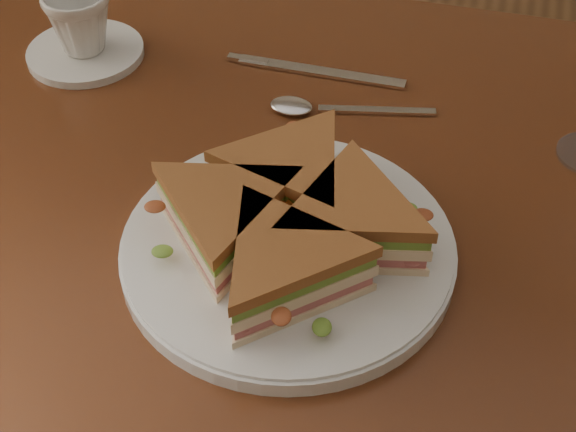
{
  "coord_description": "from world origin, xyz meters",
  "views": [
    {
      "loc": [
        0.16,
        -0.57,
        1.29
      ],
      "look_at": [
        0.03,
        -0.09,
        0.8
      ],
      "focal_mm": 50.0,
      "sensor_mm": 36.0,
      "label": 1
    }
  ],
  "objects_px": {
    "sandwich_wedges": "(288,220)",
    "plate": "(288,249)",
    "knife": "(309,70)",
    "table": "(286,254)",
    "saucer": "(86,52)",
    "coffee_cup": "(79,22)",
    "spoon": "(312,108)"
  },
  "relations": [
    {
      "from": "knife",
      "to": "coffee_cup",
      "type": "height_order",
      "value": "coffee_cup"
    },
    {
      "from": "spoon",
      "to": "saucer",
      "type": "bearing_deg",
      "value": 160.91
    },
    {
      "from": "coffee_cup",
      "to": "sandwich_wedges",
      "type": "bearing_deg",
      "value": -54.13
    },
    {
      "from": "sandwich_wedges",
      "to": "plate",
      "type": "bearing_deg",
      "value": 0.0
    },
    {
      "from": "spoon",
      "to": "saucer",
      "type": "xyz_separation_m",
      "value": [
        -0.29,
        0.03,
        0.0
      ]
    },
    {
      "from": "knife",
      "to": "coffee_cup",
      "type": "distance_m",
      "value": 0.28
    },
    {
      "from": "plate",
      "to": "sandwich_wedges",
      "type": "relative_size",
      "value": 1.03
    },
    {
      "from": "table",
      "to": "plate",
      "type": "height_order",
      "value": "plate"
    },
    {
      "from": "plate",
      "to": "coffee_cup",
      "type": "bearing_deg",
      "value": 141.86
    },
    {
      "from": "spoon",
      "to": "saucer",
      "type": "height_order",
      "value": "same"
    },
    {
      "from": "table",
      "to": "saucer",
      "type": "height_order",
      "value": "saucer"
    },
    {
      "from": "knife",
      "to": "coffee_cup",
      "type": "relative_size",
      "value": 2.74
    },
    {
      "from": "coffee_cup",
      "to": "table",
      "type": "bearing_deg",
      "value": -44.97
    },
    {
      "from": "table",
      "to": "spoon",
      "type": "height_order",
      "value": "spoon"
    },
    {
      "from": "spoon",
      "to": "knife",
      "type": "height_order",
      "value": "spoon"
    },
    {
      "from": "spoon",
      "to": "knife",
      "type": "relative_size",
      "value": 0.84
    },
    {
      "from": "saucer",
      "to": "spoon",
      "type": "bearing_deg",
      "value": -6.82
    },
    {
      "from": "knife",
      "to": "saucer",
      "type": "distance_m",
      "value": 0.27
    },
    {
      "from": "plate",
      "to": "saucer",
      "type": "xyz_separation_m",
      "value": [
        -0.32,
        0.25,
        -0.0
      ]
    },
    {
      "from": "plate",
      "to": "sandwich_wedges",
      "type": "xyz_separation_m",
      "value": [
        -0.0,
        0.0,
        0.04
      ]
    },
    {
      "from": "sandwich_wedges",
      "to": "knife",
      "type": "distance_m",
      "value": 0.3
    },
    {
      "from": "table",
      "to": "spoon",
      "type": "distance_m",
      "value": 0.17
    },
    {
      "from": "sandwich_wedges",
      "to": "coffee_cup",
      "type": "relative_size",
      "value": 3.75
    },
    {
      "from": "sandwich_wedges",
      "to": "saucer",
      "type": "distance_m",
      "value": 0.41
    },
    {
      "from": "spoon",
      "to": "sandwich_wedges",
      "type": "bearing_deg",
      "value": -94.09
    },
    {
      "from": "knife",
      "to": "table",
      "type": "bearing_deg",
      "value": -81.95
    },
    {
      "from": "table",
      "to": "sandwich_wedges",
      "type": "distance_m",
      "value": 0.17
    },
    {
      "from": "table",
      "to": "knife",
      "type": "xyz_separation_m",
      "value": [
        -0.03,
        0.2,
        0.1
      ]
    },
    {
      "from": "sandwich_wedges",
      "to": "knife",
      "type": "relative_size",
      "value": 1.37
    },
    {
      "from": "spoon",
      "to": "plate",
      "type": "bearing_deg",
      "value": -94.09
    },
    {
      "from": "plate",
      "to": "knife",
      "type": "xyz_separation_m",
      "value": [
        -0.05,
        0.29,
        -0.01
      ]
    },
    {
      "from": "sandwich_wedges",
      "to": "saucer",
      "type": "height_order",
      "value": "sandwich_wedges"
    }
  ]
}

